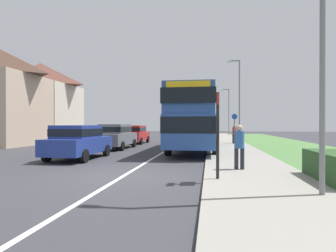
# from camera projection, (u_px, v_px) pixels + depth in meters

# --- Properties ---
(ground_plane) EXTENTS (120.00, 120.00, 0.00)m
(ground_plane) POSITION_uv_depth(u_px,v_px,m) (124.00, 176.00, 9.06)
(ground_plane) COLOR #38383D
(lane_marking_centre) EXTENTS (0.14, 60.00, 0.01)m
(lane_marking_centre) POSITION_uv_depth(u_px,v_px,m) (164.00, 152.00, 16.97)
(lane_marking_centre) COLOR silver
(lane_marking_centre) RESTS_ON ground_plane
(pavement_near_side) EXTENTS (3.20, 68.00, 0.12)m
(pavement_near_side) POSITION_uv_depth(u_px,v_px,m) (237.00, 156.00, 14.36)
(pavement_near_side) COLOR gray
(pavement_near_side) RESTS_ON ground_plane
(grass_verge_seaward) EXTENTS (6.00, 68.00, 0.08)m
(grass_verge_seaward) POSITION_uv_depth(u_px,v_px,m) (326.00, 157.00, 13.72)
(grass_verge_seaward) COLOR #517F42
(grass_verge_seaward) RESTS_ON ground_plane
(double_decker_bus) EXTENTS (2.80, 10.44, 3.70)m
(double_decker_bus) POSITION_uv_depth(u_px,v_px,m) (194.00, 117.00, 17.61)
(double_decker_bus) COLOR #284C93
(double_decker_bus) RESTS_ON ground_plane
(parked_car_blue) EXTENTS (1.98, 4.23, 1.64)m
(parked_car_blue) POSITION_uv_depth(u_px,v_px,m) (78.00, 140.00, 13.42)
(parked_car_blue) COLOR navy
(parked_car_blue) RESTS_ON ground_plane
(parked_car_grey) EXTENTS (1.90, 4.48, 1.69)m
(parked_car_grey) POSITION_uv_depth(u_px,v_px,m) (116.00, 135.00, 19.04)
(parked_car_grey) COLOR slate
(parked_car_grey) RESTS_ON ground_plane
(parked_car_red) EXTENTS (1.88, 4.18, 1.58)m
(parked_car_red) POSITION_uv_depth(u_px,v_px,m) (135.00, 134.00, 24.32)
(parked_car_red) COLOR #B21E1E
(parked_car_red) RESTS_ON ground_plane
(pedestrian_at_stop) EXTENTS (0.34, 0.34, 1.67)m
(pedestrian_at_stop) POSITION_uv_depth(u_px,v_px,m) (239.00, 145.00, 9.61)
(pedestrian_at_stop) COLOR #23232D
(pedestrian_at_stop) RESTS_ON ground_plane
(pedestrian_walking_away) EXTENTS (0.34, 0.34, 1.67)m
(pedestrian_walking_away) POSITION_uv_depth(u_px,v_px,m) (234.00, 133.00, 22.77)
(pedestrian_walking_away) COLOR #23232D
(pedestrian_walking_away) RESTS_ON ground_plane
(bus_stop_sign) EXTENTS (0.09, 0.52, 2.60)m
(bus_stop_sign) POSITION_uv_depth(u_px,v_px,m) (218.00, 129.00, 7.94)
(bus_stop_sign) COLOR black
(bus_stop_sign) RESTS_ON ground_plane
(cycle_route_sign) EXTENTS (0.44, 0.08, 2.52)m
(cycle_route_sign) POSITION_uv_depth(u_px,v_px,m) (234.00, 128.00, 21.99)
(cycle_route_sign) COLOR slate
(cycle_route_sign) RESTS_ON ground_plane
(street_lamp_near) EXTENTS (1.14, 0.20, 7.48)m
(street_lamp_near) POSITION_uv_depth(u_px,v_px,m) (318.00, 7.00, 6.14)
(street_lamp_near) COLOR slate
(street_lamp_near) RESTS_ON ground_plane
(street_lamp_mid) EXTENTS (1.14, 0.20, 7.31)m
(street_lamp_mid) POSITION_uv_depth(u_px,v_px,m) (238.00, 96.00, 24.27)
(street_lamp_mid) COLOR slate
(street_lamp_mid) RESTS_ON ground_plane
(street_lamp_far) EXTENTS (1.14, 0.20, 6.89)m
(street_lamp_far) POSITION_uv_depth(u_px,v_px,m) (228.00, 109.00, 40.79)
(street_lamp_far) COLOR slate
(street_lamp_far) RESTS_ON ground_plane
(house_terrace_far_side) EXTENTS (6.72, 11.89, 7.96)m
(house_terrace_far_side) POSITION_uv_depth(u_px,v_px,m) (20.00, 99.00, 25.31)
(house_terrace_far_side) COLOR #C1A88E
(house_terrace_far_side) RESTS_ON ground_plane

